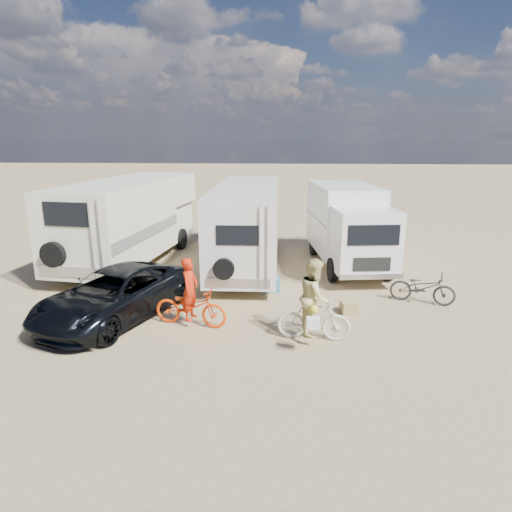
# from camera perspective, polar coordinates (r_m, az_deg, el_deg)

# --- Properties ---
(ground) EXTENTS (140.00, 140.00, 0.00)m
(ground) POSITION_cam_1_polar(r_m,az_deg,el_deg) (10.59, -3.10, -11.48)
(ground) COLOR tan
(ground) RESTS_ON ground
(rv_main) EXTENTS (2.30, 7.61, 3.03)m
(rv_main) POSITION_cam_1_polar(r_m,az_deg,el_deg) (16.32, -1.17, 3.78)
(rv_main) COLOR silver
(rv_main) RESTS_ON ground
(rv_left) EXTENTS (3.60, 8.05, 3.15)m
(rv_left) POSITION_cam_1_polar(r_m,az_deg,el_deg) (17.58, -16.06, 4.23)
(rv_left) COLOR white
(rv_left) RESTS_ON ground
(box_truck) EXTENTS (2.80, 5.95, 2.98)m
(box_truck) POSITION_cam_1_polar(r_m,az_deg,el_deg) (16.64, 11.89, 3.60)
(box_truck) COLOR white
(box_truck) RESTS_ON ground
(dark_suv) EXTENTS (3.82, 5.25, 1.33)m
(dark_suv) POSITION_cam_1_polar(r_m,az_deg,el_deg) (12.41, -17.77, -4.77)
(dark_suv) COLOR black
(dark_suv) RESTS_ON ground
(bike_man) EXTENTS (2.04, 1.06, 1.02)m
(bike_man) POSITION_cam_1_polar(r_m,az_deg,el_deg) (11.56, -8.45, -6.50)
(bike_man) COLOR #EC3B05
(bike_man) RESTS_ON ground
(bike_woman) EXTENTS (1.80, 0.67, 1.06)m
(bike_woman) POSITION_cam_1_polar(r_m,az_deg,el_deg) (10.73, 7.50, -8.11)
(bike_woman) COLOR beige
(bike_woman) RESTS_ON ground
(rider_man) EXTENTS (0.50, 0.66, 1.63)m
(rider_man) POSITION_cam_1_polar(r_m,az_deg,el_deg) (11.45, -8.50, -5.09)
(rider_man) COLOR red
(rider_man) RESTS_ON ground
(rider_woman) EXTENTS (0.79, 0.96, 1.85)m
(rider_woman) POSITION_cam_1_polar(r_m,az_deg,el_deg) (10.58, 7.57, -6.15)
(rider_woman) COLOR #D4C87E
(rider_woman) RESTS_ON ground
(bike_parked) EXTENTS (1.94, 1.19, 0.96)m
(bike_parked) POSITION_cam_1_polar(r_m,az_deg,el_deg) (13.82, 20.73, -3.82)
(bike_parked) COLOR #232624
(bike_parked) RESTS_ON ground
(cooler) EXTENTS (0.61, 0.47, 0.46)m
(cooler) POSITION_cam_1_polar(r_m,az_deg,el_deg) (14.01, 1.84, -3.63)
(cooler) COLOR teal
(cooler) RESTS_ON ground
(crate) EXTENTS (0.47, 0.47, 0.33)m
(crate) POSITION_cam_1_polar(r_m,az_deg,el_deg) (12.59, 11.87, -6.50)
(crate) COLOR olive
(crate) RESTS_ON ground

